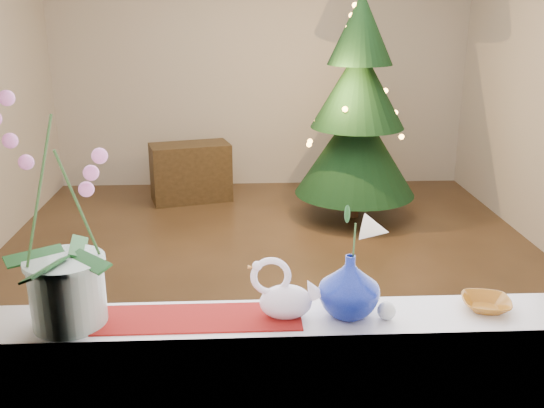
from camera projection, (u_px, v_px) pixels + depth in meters
The scene contains 14 objects.
ground at pixel (273, 274), 4.58m from camera, with size 5.00×5.00×0.00m, color #342415.
wall_back at pixel (261, 63), 6.54m from camera, with size 4.50×0.10×2.70m, color #BDB2A5.
wall_front at pixel (317, 207), 1.79m from camera, with size 4.50×0.10×2.70m, color #BDB2A5.
windowsill at pixel (309, 321), 2.05m from camera, with size 2.20×0.26×0.04m, color white.
window_frame at pixel (319, 87), 1.71m from camera, with size 2.22×0.06×1.60m, color white, non-canonical shape.
runner at pixel (197, 318), 2.03m from camera, with size 0.70×0.20×0.01m, color maroon.
orchid_pot at pixel (59, 214), 1.88m from camera, with size 0.26×0.26×0.76m, color silver, non-canonical shape.
swan at pixel (286, 289), 2.01m from camera, with size 0.24×0.11×0.21m, color white, non-canonical shape.
blue_vase at pixel (349, 281), 2.02m from camera, with size 0.24×0.24×0.25m, color navy.
lily at pixel (352, 220), 1.95m from camera, with size 0.14×0.08×0.19m, color white, non-canonical shape.
paperweight at pixel (386, 311), 2.02m from camera, with size 0.06×0.06×0.06m, color silver.
amber_dish at pixel (486, 305), 2.09m from camera, with size 0.14×0.14×0.04m, color #925715.
xmas_tree at pixel (358, 110), 5.53m from camera, with size 1.13×1.13×2.07m, color black, non-canonical shape.
side_table at pixel (191, 172), 6.26m from camera, with size 0.80×0.40×0.60m, color black.
Camera 1 is at (-0.22, -4.19, 1.91)m, focal length 40.00 mm.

